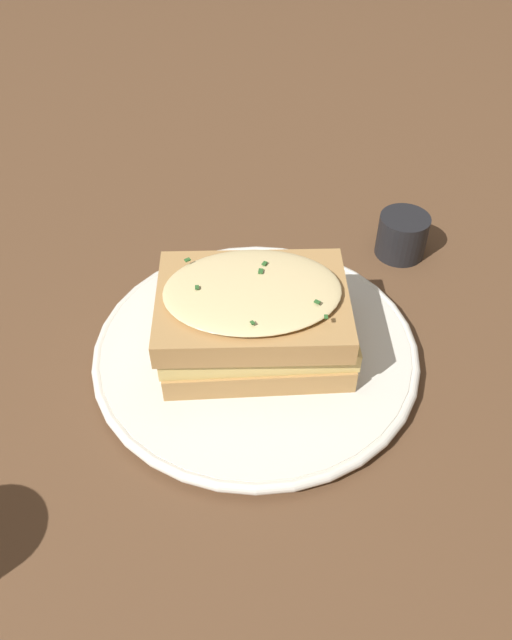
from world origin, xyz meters
TOP-DOWN VIEW (x-y plane):
  - ground_plane at (0.00, 0.00)m, footprint 2.40×2.40m
  - dinner_plate at (-0.02, -0.01)m, footprint 0.27×0.27m
  - sandwich at (-0.02, -0.01)m, footprint 0.17×0.18m
  - condiment_pot at (-0.21, 0.07)m, footprint 0.05×0.05m

SIDE VIEW (x-z plane):
  - ground_plane at x=0.00m, z-range 0.00..0.00m
  - dinner_plate at x=-0.02m, z-range 0.00..0.02m
  - condiment_pot at x=-0.21m, z-range 0.00..0.04m
  - sandwich at x=-0.02m, z-range 0.01..0.08m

